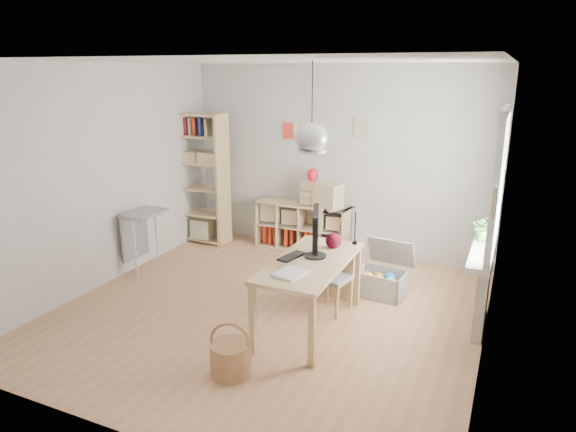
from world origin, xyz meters
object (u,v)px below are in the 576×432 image
at_px(chair, 335,273).
at_px(storage_chest, 382,277).
at_px(monitor, 316,231).
at_px(desk, 310,269).
at_px(tall_bookshelf, 201,173).
at_px(drawer_chest, 322,194).
at_px(cube_shelf, 302,230).

xyz_separation_m(chair, storage_chest, (0.40, 0.63, -0.22)).
xyz_separation_m(chair, monitor, (-0.08, -0.40, 0.61)).
height_order(desk, storage_chest, desk).
bearing_deg(desk, chair, 80.41).
relative_size(desk, storage_chest, 2.08).
relative_size(storage_chest, monitor, 1.29).
bearing_deg(monitor, storage_chest, 45.28).
height_order(tall_bookshelf, drawer_chest, tall_bookshelf).
bearing_deg(monitor, desk, -114.13).
height_order(chair, drawer_chest, drawer_chest).
bearing_deg(monitor, drawer_chest, 89.05).
relative_size(desk, cube_shelf, 1.07).
distance_m(desk, chair, 0.58).
bearing_deg(storage_chest, monitor, -108.77).
distance_m(desk, monitor, 0.39).
distance_m(desk, drawer_chest, 2.31).
relative_size(storage_chest, drawer_chest, 1.20).
bearing_deg(tall_bookshelf, cube_shelf, 10.19).
bearing_deg(tall_bookshelf, desk, -37.01).
bearing_deg(drawer_chest, monitor, -55.37).
xyz_separation_m(desk, drawer_chest, (-0.70, 2.19, 0.23)).
xyz_separation_m(storage_chest, monitor, (-0.48, -1.03, 0.83)).
bearing_deg(storage_chest, chair, -116.30).
relative_size(tall_bookshelf, storage_chest, 2.77).
height_order(desk, tall_bookshelf, tall_bookshelf).
bearing_deg(drawer_chest, tall_bookshelf, -157.07).
relative_size(cube_shelf, storage_chest, 1.94).
xyz_separation_m(tall_bookshelf, storage_chest, (3.07, -0.80, -0.88)).
bearing_deg(chair, tall_bookshelf, 163.00).
relative_size(desk, drawer_chest, 2.50).
xyz_separation_m(cube_shelf, storage_chest, (1.51, -1.08, -0.10)).
bearing_deg(storage_chest, tall_bookshelf, 171.48).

